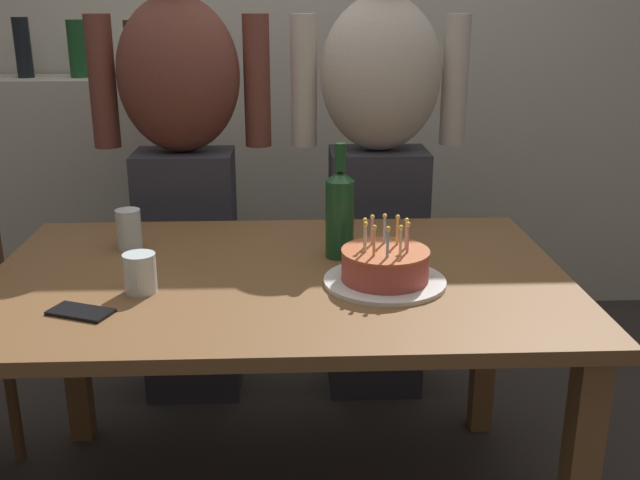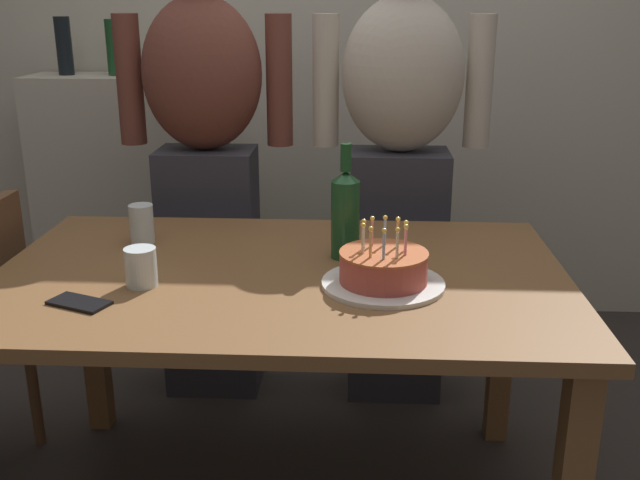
# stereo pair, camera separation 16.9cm
# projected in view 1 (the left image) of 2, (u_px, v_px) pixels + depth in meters

# --- Properties ---
(back_wall) EXTENTS (5.20, 0.10, 2.60)m
(back_wall) POSITION_uv_depth(u_px,v_px,m) (280.00, 28.00, 3.22)
(back_wall) COLOR beige
(back_wall) RESTS_ON ground_plane
(dining_table) EXTENTS (1.50, 0.96, 0.74)m
(dining_table) POSITION_uv_depth(u_px,v_px,m) (279.00, 307.00, 1.95)
(dining_table) COLOR brown
(dining_table) RESTS_ON ground_plane
(birthday_cake) EXTENTS (0.31, 0.31, 0.17)m
(birthday_cake) POSITION_uv_depth(u_px,v_px,m) (385.00, 268.00, 1.83)
(birthday_cake) COLOR white
(birthday_cake) RESTS_ON dining_table
(water_glass_near) EXTENTS (0.08, 0.08, 0.10)m
(water_glass_near) POSITION_uv_depth(u_px,v_px,m) (140.00, 273.00, 1.78)
(water_glass_near) COLOR silver
(water_glass_near) RESTS_ON dining_table
(water_glass_far) EXTENTS (0.07, 0.07, 0.11)m
(water_glass_far) POSITION_uv_depth(u_px,v_px,m) (129.00, 229.00, 2.09)
(water_glass_far) COLOR silver
(water_glass_far) RESTS_ON dining_table
(wine_bottle) EXTENTS (0.08, 0.08, 0.32)m
(wine_bottle) POSITION_uv_depth(u_px,v_px,m) (340.00, 212.00, 2.00)
(wine_bottle) COLOR #194723
(wine_bottle) RESTS_ON dining_table
(cell_phone) EXTENTS (0.16, 0.12, 0.01)m
(cell_phone) POSITION_uv_depth(u_px,v_px,m) (81.00, 312.00, 1.67)
(cell_phone) COLOR black
(cell_phone) RESTS_ON dining_table
(person_man_bearded) EXTENTS (0.61, 0.27, 1.66)m
(person_man_bearded) POSITION_uv_depth(u_px,v_px,m) (184.00, 165.00, 2.55)
(person_man_bearded) COLOR #33333D
(person_man_bearded) RESTS_ON ground_plane
(person_woman_cardigan) EXTENTS (0.61, 0.27, 1.66)m
(person_woman_cardigan) POSITION_uv_depth(u_px,v_px,m) (379.00, 163.00, 2.58)
(person_woman_cardigan) COLOR #33333D
(person_woman_cardigan) RESTS_ON ground_plane
(shelf_cabinet) EXTENTS (0.78, 0.30, 1.35)m
(shelf_cabinet) POSITION_uv_depth(u_px,v_px,m) (93.00, 205.00, 3.21)
(shelf_cabinet) COLOR beige
(shelf_cabinet) RESTS_ON ground_plane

